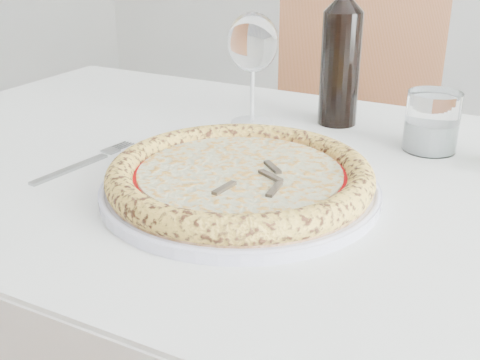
{
  "coord_description": "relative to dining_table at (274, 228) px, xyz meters",
  "views": [
    {
      "loc": [
        0.54,
        -0.47,
        1.08
      ],
      "look_at": [
        0.19,
        0.14,
        0.78
      ],
      "focal_mm": 45.0,
      "sensor_mm": 36.0,
      "label": 1
    }
  ],
  "objects": [
    {
      "name": "dining_table",
      "position": [
        0.0,
        0.0,
        0.0
      ],
      "size": [
        1.39,
        0.85,
        0.76
      ],
      "color": "brown",
      "rests_on": "floor"
    },
    {
      "name": "wine_glass",
      "position": [
        -0.13,
        0.17,
        0.23
      ],
      "size": [
        0.08,
        0.08,
        0.19
      ],
      "color": "silver",
      "rests_on": "dining_table"
    },
    {
      "name": "wine_bottle",
      "position": [
        -0.0,
        0.24,
        0.21
      ],
      "size": [
        0.07,
        0.07,
        0.27
      ],
      "color": "black",
      "rests_on": "dining_table"
    },
    {
      "name": "pizza",
      "position": [
        -0.0,
        -0.1,
        0.12
      ],
      "size": [
        0.34,
        0.34,
        0.04
      ],
      "color": "#E3A776",
      "rests_on": "plate"
    },
    {
      "name": "tumbler",
      "position": [
        0.17,
        0.19,
        0.13
      ],
      "size": [
        0.08,
        0.08,
        0.09
      ],
      "color": "white",
      "rests_on": "dining_table"
    },
    {
      "name": "chair_far",
      "position": [
        -0.13,
        0.72,
        -0.13
      ],
      "size": [
        0.55,
        0.55,
        0.93
      ],
      "color": "brown",
      "rests_on": "floor"
    },
    {
      "name": "plate",
      "position": [
        0.0,
        -0.1,
        0.1
      ],
      "size": [
        0.35,
        0.35,
        0.02
      ],
      "color": "white",
      "rests_on": "dining_table"
    },
    {
      "name": "fork",
      "position": [
        -0.25,
        -0.12,
        0.1
      ],
      "size": [
        0.02,
        0.19,
        0.0
      ],
      "color": "gray",
      "rests_on": "dining_table"
    }
  ]
}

